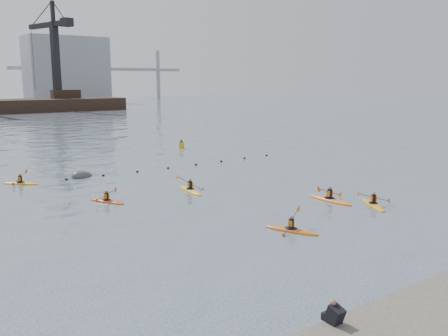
{
  "coord_description": "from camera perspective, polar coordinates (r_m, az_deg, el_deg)",
  "views": [
    {
      "loc": [
        -16.02,
        -14.8,
        7.87
      ],
      "look_at": [
        -0.36,
        7.37,
        2.8
      ],
      "focal_mm": 38.0,
      "sensor_mm": 36.0,
      "label": 1
    }
  ],
  "objects": [
    {
      "name": "ground",
      "position": [
        23.18,
        11.46,
        -9.48
      ],
      "size": [
        400.0,
        400.0,
        0.0
      ],
      "primitive_type": "plane",
      "color": "#36464F",
      "rests_on": "ground"
    },
    {
      "name": "float_line",
      "position": [
        41.18,
        -12.44,
        -0.64
      ],
      "size": [
        33.24,
        0.73,
        0.24
      ],
      "color": "black",
      "rests_on": "ground"
    },
    {
      "name": "kayaker_0",
      "position": [
        25.43,
        8.07,
        -7.33
      ],
      "size": [
        2.01,
        3.02,
        1.26
      ],
      "rotation": [
        0.0,
        0.0,
        0.42
      ],
      "color": "#C95D12",
      "rests_on": "ground"
    },
    {
      "name": "kayaker_1",
      "position": [
        31.56,
        17.51,
        -4.17
      ],
      "size": [
        2.15,
        3.11,
        1.1
      ],
      "rotation": [
        0.0,
        0.0,
        -0.52
      ],
      "color": "orange",
      "rests_on": "ground"
    },
    {
      "name": "kayaker_2",
      "position": [
        31.91,
        -13.93,
        -3.85
      ],
      "size": [
        1.8,
        2.79,
        0.92
      ],
      "rotation": [
        0.0,
        0.0,
        0.47
      ],
      "color": "#D24013",
      "rests_on": "ground"
    },
    {
      "name": "kayaker_3",
      "position": [
        34.05,
        -4.09,
        -2.63
      ],
      "size": [
        2.33,
        3.35,
        1.42
      ],
      "rotation": [
        0.0,
        0.0,
        -0.11
      ],
      "color": "yellow",
      "rests_on": "ground"
    },
    {
      "name": "kayaker_4",
      "position": [
        32.06,
        12.57,
        -3.69
      ],
      "size": [
        2.41,
        3.53,
        1.27
      ],
      "rotation": [
        0.0,
        0.0,
        3.2
      ],
      "color": "orange",
      "rests_on": "ground"
    },
    {
      "name": "kayaker_5",
      "position": [
        39.43,
        -23.3,
        -1.67
      ],
      "size": [
        2.6,
        2.44,
        1.09
      ],
      "rotation": [
        0.0,
        0.0,
        0.83
      ],
      "color": "orange",
      "rests_on": "ground"
    },
    {
      "name": "mooring_buoy",
      "position": [
        40.7,
        -16.68,
        -1.02
      ],
      "size": [
        2.59,
        2.15,
        1.46
      ],
      "primitive_type": "ellipsoid",
      "rotation": [
        0.0,
        0.21,
        0.48
      ],
      "color": "#37393C",
      "rests_on": "ground"
    },
    {
      "name": "nav_buoy",
      "position": [
        55.43,
        -5.15,
        2.75
      ],
      "size": [
        0.65,
        0.65,
        1.18
      ],
      "color": "yellow",
      "rests_on": "ground"
    }
  ]
}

